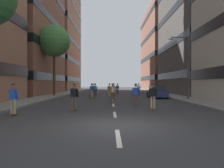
{
  "coord_description": "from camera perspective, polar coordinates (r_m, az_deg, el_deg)",
  "views": [
    {
      "loc": [
        -0.27,
        -8.74,
        1.78
      ],
      "look_at": [
        0.0,
        19.86,
        1.68
      ],
      "focal_mm": 33.04,
      "sensor_mm": 36.0,
      "label": 1
    }
  ],
  "objects": [
    {
      "name": "skater_6",
      "position": [
        12.54,
        -25.68,
        -3.45
      ],
      "size": [
        0.56,
        0.92,
        1.78
      ],
      "color": "brown",
      "rests_on": "ground_plane"
    },
    {
      "name": "building_right_far",
      "position": [
        58.8,
        17.99,
        8.91
      ],
      "size": [
        17.42,
        20.58,
        21.21
      ],
      "color": "brown",
      "rests_on": "ground_plane"
    },
    {
      "name": "skater_0",
      "position": [
        37.15,
        -5.19,
        -1.03
      ],
      "size": [
        0.55,
        0.92,
        1.78
      ],
      "color": "brown",
      "rests_on": "ground_plane"
    },
    {
      "name": "streetlamp_right",
      "position": [
        22.71,
        19.45,
        6.14
      ],
      "size": [
        2.13,
        0.3,
        6.5
      ],
      "color": "#3F3F44",
      "rests_on": "sidewalk_right"
    },
    {
      "name": "ground_plane",
      "position": [
        30.87,
        -0.04,
        -3.11
      ],
      "size": [
        132.44,
        132.44,
        0.0
      ],
      "primitive_type": "plane",
      "color": "#333335"
    },
    {
      "name": "skater_1",
      "position": [
        13.63,
        -10.41,
        -3.14
      ],
      "size": [
        0.56,
        0.92,
        1.78
      ],
      "color": "brown",
      "rests_on": "ground_plane"
    },
    {
      "name": "skater_7",
      "position": [
        14.1,
        11.22,
        -3.03
      ],
      "size": [
        0.56,
        0.92,
        1.78
      ],
      "color": "brown",
      "rests_on": "ground_plane"
    },
    {
      "name": "skater_4",
      "position": [
        34.17,
        1.55,
        -1.09
      ],
      "size": [
        0.57,
        0.92,
        1.78
      ],
      "color": "brown",
      "rests_on": "ground_plane"
    },
    {
      "name": "skater_3",
      "position": [
        18.66,
        0.2,
        -2.15
      ],
      "size": [
        0.55,
        0.92,
        1.78
      ],
      "color": "brown",
      "rests_on": "ground_plane"
    },
    {
      "name": "skater_10",
      "position": [
        26.25,
        -4.68,
        -1.47
      ],
      "size": [
        0.54,
        0.91,
        1.78
      ],
      "color": "brown",
      "rests_on": "ground_plane"
    },
    {
      "name": "lane_markings",
      "position": [
        31.79,
        -0.05,
        -3.01
      ],
      "size": [
        0.16,
        52.2,
        0.01
      ],
      "color": "silver",
      "rests_on": "ground_plane"
    },
    {
      "name": "skater_8",
      "position": [
        24.6,
        0.46,
        -1.66
      ],
      "size": [
        0.57,
        0.92,
        1.78
      ],
      "color": "brown",
      "rests_on": "ground_plane"
    },
    {
      "name": "skater_11",
      "position": [
        33.73,
        7.38,
        -1.16
      ],
      "size": [
        0.57,
        0.92,
        1.78
      ],
      "color": "brown",
      "rests_on": "ground_plane"
    },
    {
      "name": "building_left_far",
      "position": [
        59.29,
        -18.57,
        12.4
      ],
      "size": [
        17.42,
        20.73,
        28.48
      ],
      "color": "#9E6B51",
      "rests_on": "ground_plane"
    },
    {
      "name": "sidewalk_left",
      "position": [
        34.52,
        -13.67,
        -2.65
      ],
      "size": [
        2.88,
        60.7,
        0.14
      ],
      "primitive_type": "cube",
      "color": "gray",
      "rests_on": "ground_plane"
    },
    {
      "name": "skater_9",
      "position": [
        16.39,
        6.59,
        -2.58
      ],
      "size": [
        0.55,
        0.91,
        1.78
      ],
      "color": "brown",
      "rests_on": "ground_plane"
    },
    {
      "name": "sidewalk_right",
      "position": [
        34.65,
        13.46,
        -2.64
      ],
      "size": [
        2.88,
        60.7,
        0.14
      ],
      "primitive_type": "cube",
      "color": "gray",
      "rests_on": "ground_plane"
    },
    {
      "name": "street_tree_mid",
      "position": [
        30.48,
        -15.74,
        11.36
      ],
      "size": [
        4.44,
        4.44,
        9.81
      ],
      "color": "#4C3823",
      "rests_on": "sidewalk_left"
    },
    {
      "name": "skater_5",
      "position": [
        26.58,
        -0.73,
        -1.45
      ],
      "size": [
        0.55,
        0.91,
        1.78
      ],
      "color": "brown",
      "rests_on": "ground_plane"
    },
    {
      "name": "parked_car_near",
      "position": [
        25.8,
        12.31,
        -2.21
      ],
      "size": [
        1.82,
        4.4,
        1.52
      ],
      "color": "navy",
      "rests_on": "ground_plane"
    },
    {
      "name": "skater_2",
      "position": [
        24.94,
        -5.59,
        -1.63
      ],
      "size": [
        0.56,
        0.92,
        1.78
      ],
      "color": "brown",
      "rests_on": "ground_plane"
    }
  ]
}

